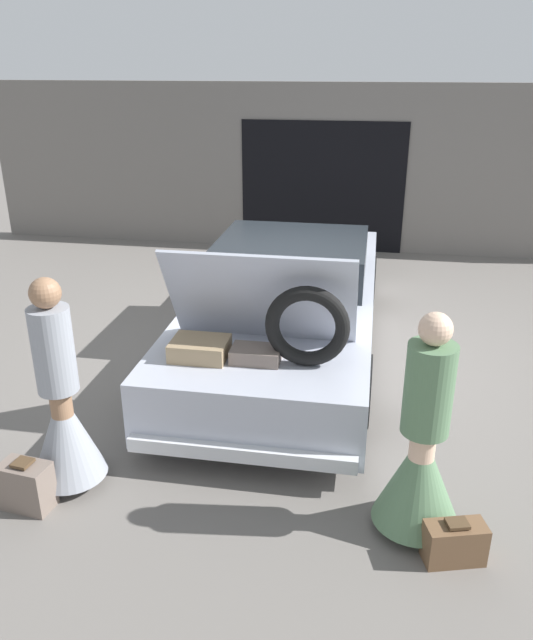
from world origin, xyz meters
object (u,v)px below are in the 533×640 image
Objects in this scene: person_right at (421,458)px; suitcase_beside_right_person at (454,543)px; person_left at (63,415)px; suitcase_beside_left_person at (27,486)px; car at (288,302)px.

person_right is 0.58m from suitcase_beside_right_person.
person_left is 2.97m from suitcase_beside_right_person.
suitcase_beside_left_person is at bearing 81.92° from person_right.
suitcase_beside_right_person is (1.58, -3.17, -0.42)m from car.
car is at bearing 64.33° from suitcase_beside_left_person.
person_left is at bearing 75.13° from person_right.
suitcase_beside_left_person is at bearing -42.15° from person_left.
suitcase_beside_left_person is at bearing 179.69° from suitcase_beside_right_person.
person_right is 3.80× the size of suitcase_beside_right_person.
person_right reaches higher than suitcase_beside_left_person.
suitcase_beside_right_person is at bearing 69.15° from person_left.
car is 3.11× the size of person_right.
car is 12.83× the size of suitcase_beside_left_person.
suitcase_beside_right_person is at bearing -152.63° from person_right.
car is 3.52m from suitcase_beside_left_person.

